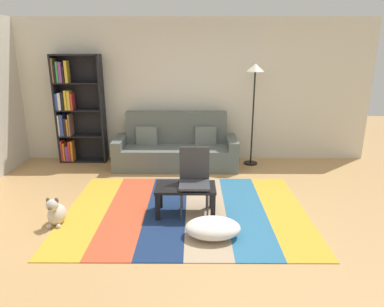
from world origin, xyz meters
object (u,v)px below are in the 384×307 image
(standing_lamp, at_px, (255,81))
(tv_remote, at_px, (181,184))
(couch, at_px, (176,149))
(dog, at_px, (56,213))
(bookshelf, at_px, (74,110))
(folding_chair, at_px, (194,175))
(pouf, at_px, (213,228))
(coffee_table, at_px, (186,191))

(standing_lamp, bearing_deg, tv_remote, -121.76)
(standing_lamp, bearing_deg, couch, -175.13)
(dog, xyz_separation_m, tv_remote, (1.57, 0.37, 0.25))
(couch, bearing_deg, tv_remote, -85.19)
(bookshelf, bearing_deg, tv_remote, -46.36)
(couch, bearing_deg, folding_chair, -80.02)
(dog, xyz_separation_m, standing_lamp, (2.85, 2.42, 1.41))
(pouf, bearing_deg, standing_lamp, 72.17)
(standing_lamp, distance_m, folding_chair, 2.55)
(pouf, relative_size, standing_lamp, 0.35)
(coffee_table, relative_size, dog, 2.00)
(couch, distance_m, folding_chair, 1.98)
(couch, distance_m, bookshelf, 2.09)
(bookshelf, distance_m, dog, 2.78)
(pouf, bearing_deg, folding_chair, 108.13)
(couch, relative_size, standing_lamp, 1.20)
(bookshelf, distance_m, tv_remote, 3.12)
(bookshelf, xyz_separation_m, pouf, (2.51, -2.88, -0.91))
(pouf, xyz_separation_m, folding_chair, (-0.22, 0.66, 0.41))
(coffee_table, relative_size, folding_chair, 0.89)
(couch, height_order, dog, couch)
(pouf, height_order, tv_remote, tv_remote)
(couch, height_order, standing_lamp, standing_lamp)
(dog, bearing_deg, bookshelf, 101.79)
(coffee_table, relative_size, pouf, 1.21)
(pouf, bearing_deg, dog, 171.23)
(bookshelf, xyz_separation_m, standing_lamp, (3.38, -0.16, 0.55))
(pouf, relative_size, tv_remote, 4.40)
(coffee_table, bearing_deg, bookshelf, 133.61)
(coffee_table, height_order, tv_remote, tv_remote)
(coffee_table, relative_size, standing_lamp, 0.42)
(bookshelf, xyz_separation_m, folding_chair, (2.29, -2.22, -0.49))
(tv_remote, height_order, folding_chair, folding_chair)
(standing_lamp, bearing_deg, coffee_table, -119.72)
(tv_remote, xyz_separation_m, folding_chair, (0.18, -0.01, 0.12))
(couch, xyz_separation_m, bookshelf, (-1.95, 0.28, 0.69))
(coffee_table, distance_m, folding_chair, 0.24)
(dog, distance_m, folding_chair, 1.83)
(couch, height_order, pouf, couch)
(standing_lamp, height_order, tv_remote, standing_lamp)
(standing_lamp, relative_size, tv_remote, 12.57)
(couch, bearing_deg, pouf, -77.89)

